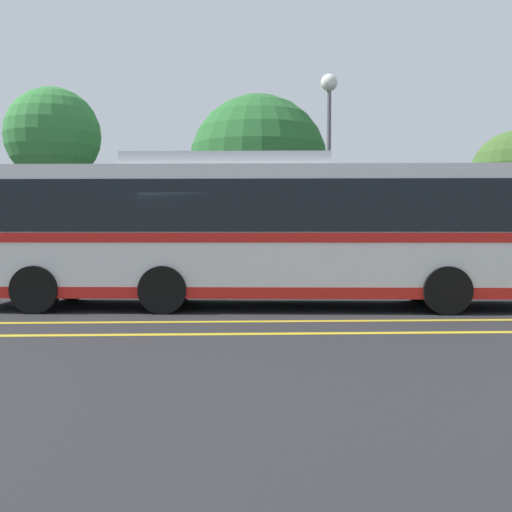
{
  "coord_description": "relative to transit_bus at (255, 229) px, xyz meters",
  "views": [
    {
      "loc": [
        0.67,
        -13.52,
        1.71
      ],
      "look_at": [
        1.23,
        -0.06,
        1.15
      ],
      "focal_mm": 42.0,
      "sensor_mm": 36.0,
      "label": 1
    }
  ],
  "objects": [
    {
      "name": "parked_car_1",
      "position": [
        -3.86,
        4.19,
        -1.07
      ],
      "size": [
        4.83,
        2.16,
        1.34
      ],
      "rotation": [
        0.0,
        0.0,
        1.49
      ],
      "color": "silver",
      "rests_on": "ground_plane"
    },
    {
      "name": "lane_strip_1",
      "position": [
        0.01,
        -3.57,
        -1.76
      ],
      "size": [
        32.7,
        0.2,
        0.01
      ],
      "primitive_type": "cube",
      "rotation": [
        0.0,
        0.0,
        1.57
      ],
      "color": "gold",
      "rests_on": "ground_plane"
    },
    {
      "name": "parked_car_2",
      "position": [
        1.09,
        4.1,
        -0.99
      ],
      "size": [
        4.14,
        2.16,
        1.54
      ],
      "rotation": [
        0.0,
        0.0,
        -1.52
      ],
      "color": "#335B33",
      "rests_on": "ground_plane"
    },
    {
      "name": "street_lamp",
      "position": [
        2.68,
        6.22,
        3.39
      ],
      "size": [
        0.56,
        0.56,
        6.86
      ],
      "color": "#59595E",
      "rests_on": "ground_plane"
    },
    {
      "name": "tree_3",
      "position": [
        0.45,
        8.37,
        2.37
      ],
      "size": [
        5.01,
        5.01,
        6.64
      ],
      "color": "#513823",
      "rests_on": "ground_plane"
    },
    {
      "name": "lane_strip_0",
      "position": [
        0.01,
        -2.2,
        -1.76
      ],
      "size": [
        32.7,
        0.2,
        0.01
      ],
      "primitive_type": "cube",
      "rotation": [
        0.0,
        0.0,
        1.57
      ],
      "color": "gold",
      "rests_on": "ground_plane"
    },
    {
      "name": "curb_strip",
      "position": [
        0.01,
        5.59,
        -1.69
      ],
      "size": [
        40.7,
        0.36,
        0.15
      ],
      "primitive_type": "cube",
      "color": "#99999E",
      "rests_on": "ground_plane"
    },
    {
      "name": "transit_bus",
      "position": [
        0.0,
        0.0,
        0.0
      ],
      "size": [
        13.13,
        3.3,
        3.38
      ],
      "rotation": [
        0.0,
        0.0,
        -1.63
      ],
      "color": "silver",
      "rests_on": "ground_plane"
    },
    {
      "name": "ground_plane",
      "position": [
        -1.22,
        0.06,
        -1.76
      ],
      "size": [
        220.0,
        220.0,
        0.0
      ],
      "primitive_type": "plane",
      "color": "#262628"
    },
    {
      "name": "parked_car_3",
      "position": [
        6.82,
        4.69,
        -1.07
      ],
      "size": [
        4.93,
        2.16,
        1.34
      ],
      "rotation": [
        0.0,
        0.0,
        1.64
      ],
      "color": "black",
      "rests_on": "ground_plane"
    },
    {
      "name": "tree_1",
      "position": [
        -6.63,
        7.38,
        3.2
      ],
      "size": [
        3.23,
        3.23,
        6.6
      ],
      "color": "#513823",
      "rests_on": "ground_plane"
    }
  ]
}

